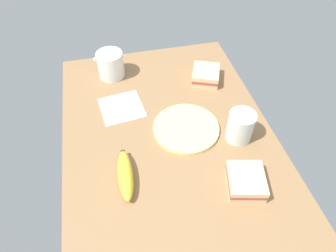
% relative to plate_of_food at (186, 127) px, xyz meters
% --- Properties ---
extents(tabletop, '(0.90, 0.64, 0.02)m').
position_rel_plate_of_food_xyz_m(tabletop, '(-0.00, 0.06, -0.02)').
color(tabletop, '#936D47').
rests_on(tabletop, ground).
extents(plate_of_food, '(0.21, 0.21, 0.01)m').
position_rel_plate_of_food_xyz_m(plate_of_food, '(0.00, 0.00, 0.00)').
color(plate_of_food, '#EAE58C').
rests_on(plate_of_food, tabletop).
extents(coffee_mug_black, '(0.12, 0.11, 0.10)m').
position_rel_plate_of_food_xyz_m(coffee_mug_black, '(0.32, 0.20, 0.04)').
color(coffee_mug_black, white).
rests_on(coffee_mug_black, tabletop).
extents(sandwich_main, '(0.13, 0.12, 0.04)m').
position_rel_plate_of_food_xyz_m(sandwich_main, '(0.21, -0.13, 0.02)').
color(sandwich_main, beige).
rests_on(sandwich_main, tabletop).
extents(sandwich_side, '(0.12, 0.12, 0.04)m').
position_rel_plate_of_food_xyz_m(sandwich_side, '(-0.23, -0.10, 0.02)').
color(sandwich_side, beige).
rests_on(sandwich_side, tabletop).
extents(glass_of_milk, '(0.08, 0.08, 0.10)m').
position_rel_plate_of_food_xyz_m(glass_of_milk, '(-0.07, -0.15, 0.04)').
color(glass_of_milk, silver).
rests_on(glass_of_milk, tabletop).
extents(banana, '(0.16, 0.05, 0.04)m').
position_rel_plate_of_food_xyz_m(banana, '(-0.14, 0.21, 0.01)').
color(banana, yellow).
rests_on(banana, tabletop).
extents(paper_napkin, '(0.15, 0.15, 0.00)m').
position_rel_plate_of_food_xyz_m(paper_napkin, '(0.14, 0.18, -0.00)').
color(paper_napkin, white).
rests_on(paper_napkin, tabletop).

